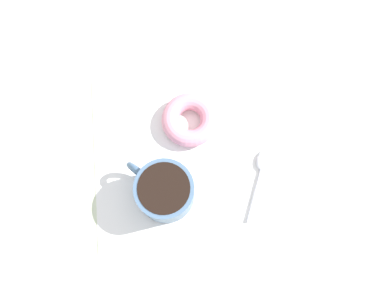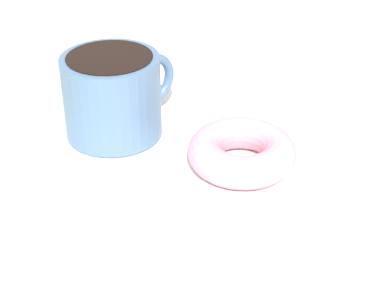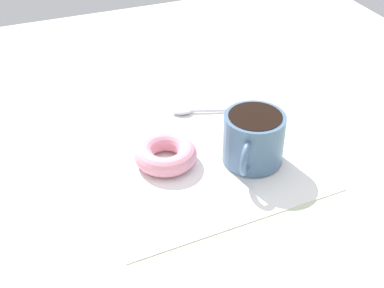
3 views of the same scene
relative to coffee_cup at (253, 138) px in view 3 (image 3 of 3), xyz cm
name	(u,v)px [view 3 (image 3 of 3)]	position (x,y,z in cm)	size (l,w,h in cm)	color
ground_plane	(200,153)	(-5.80, 6.04, -5.33)	(120.00, 120.00, 2.00)	beige
napkin	(192,155)	(-7.82, 4.57, -4.18)	(32.62, 32.62, 0.30)	white
coffee_cup	(253,138)	(0.00, 0.00, 0.00)	(9.55, 10.60, 7.78)	slate
donut	(165,154)	(-12.13, 4.37, -2.59)	(9.38, 9.38, 2.88)	pink
spoon	(191,110)	(-3.45, 15.81, -3.63)	(12.08, 5.40, 0.90)	silver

